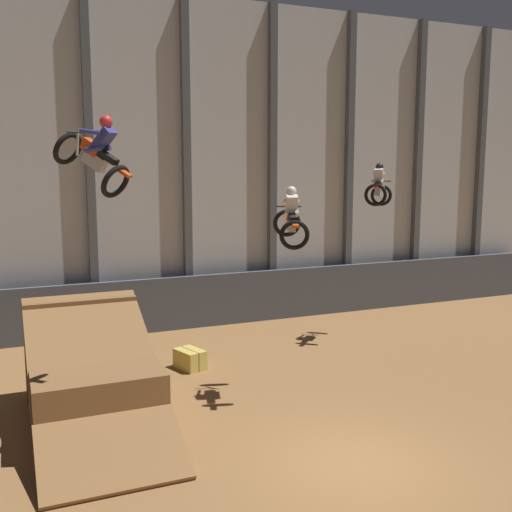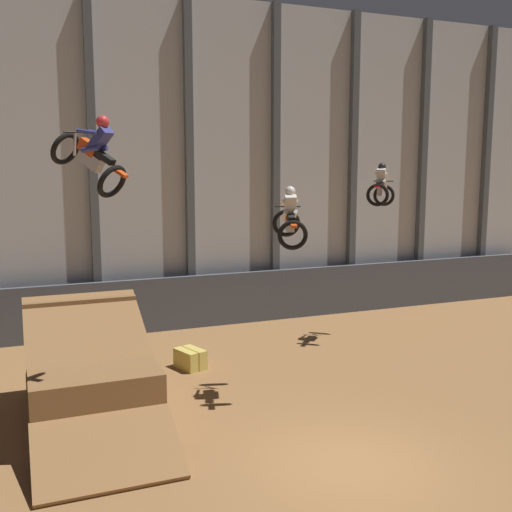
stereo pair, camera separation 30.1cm
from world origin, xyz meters
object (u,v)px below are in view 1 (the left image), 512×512
dirt_ramp (91,379)px  hay_bale_trackside (190,359)px  rider_bike_left_air (95,155)px  rider_bike_center_air (291,220)px  rider_bike_right_air (379,188)px

dirt_ramp → hay_bale_trackside: size_ratio=5.48×
dirt_ramp → rider_bike_left_air: (0.10, -1.45, 5.16)m
rider_bike_center_air → rider_bike_right_air: 6.13m
dirt_ramp → hay_bale_trackside: dirt_ramp is taller
rider_bike_left_air → rider_bike_right_air: bearing=-15.4°
rider_bike_left_air → hay_bale_trackside: (2.97, 3.74, -5.77)m
rider_bike_center_air → rider_bike_right_air: rider_bike_right_air is taller
rider_bike_right_air → rider_bike_left_air: bearing=-113.7°
rider_bike_right_air → hay_bale_trackside: size_ratio=1.57×
rider_bike_center_air → rider_bike_right_air: (4.97, 3.54, 0.61)m
dirt_ramp → rider_bike_right_air: bearing=16.8°
dirt_ramp → rider_bike_right_air: 11.15m
rider_bike_center_air → hay_bale_trackside: bearing=140.9°
dirt_ramp → rider_bike_center_air: size_ratio=3.11×
dirt_ramp → rider_bike_right_air: size_ratio=3.50×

